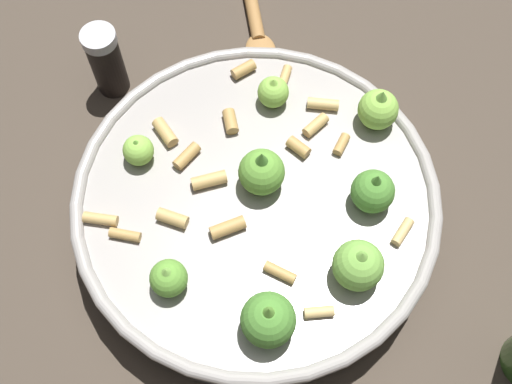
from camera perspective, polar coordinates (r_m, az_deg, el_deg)
The scene contains 3 objects.
ground_plane at distance 0.65m, azimuth 0.00°, elevation -2.55°, with size 2.40×2.40×0.00m, color #42382D.
cooking_pan at distance 0.62m, azimuth 0.21°, elevation -1.31°, with size 0.35×0.35×0.11m.
pepper_shaker at distance 0.72m, azimuth -13.29°, elevation 11.35°, with size 0.04×0.04×0.09m.
Camera 1 is at (-0.23, 0.11, 0.60)m, focal length 44.56 mm.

